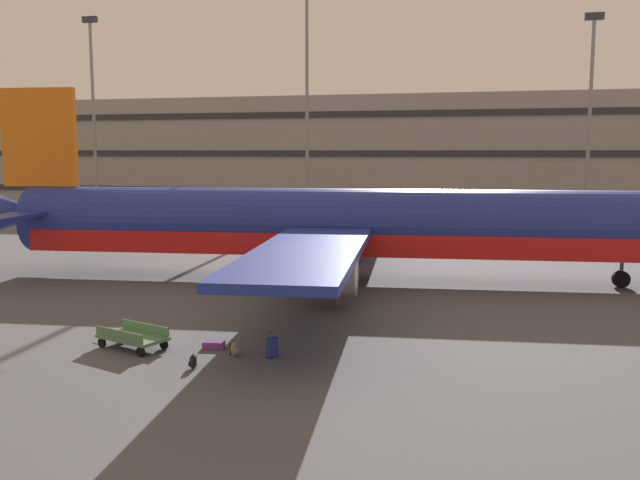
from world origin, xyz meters
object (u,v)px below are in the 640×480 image
airliner (345,226)px  suitcase_silver (214,345)px  suitcase_black (272,347)px  backpack_purple (235,349)px  backpack_small (192,362)px  baggage_cart (132,337)px

airliner → suitcase_silver: (-1.84, -14.34, -2.94)m
suitcase_black → backpack_purple: suitcase_black is taller
backpack_small → airliner: bearing=84.5°
airliner → suitcase_black: size_ratio=49.30×
airliner → suitcase_black: (0.57, -14.84, -2.71)m
backpack_purple → baggage_cart: 4.00m
airliner → suitcase_black: 15.10m
suitcase_black → suitcase_silver: bearing=168.3°
backpack_purple → baggage_cart: (-3.99, -0.01, 0.18)m
suitcase_silver → backpack_purple: size_ratio=1.50×
airliner → backpack_small: bearing=-95.5°
suitcase_silver → backpack_small: bearing=-84.2°
airliner → backpack_purple: 15.35m
backpack_small → backpack_purple: backpack_purple is taller
backpack_small → suitcase_silver: bearing=95.8°
airliner → backpack_small: 17.06m
backpack_purple → baggage_cart: baggage_cart is taller
suitcase_silver → baggage_cart: 2.99m
airliner → backpack_purple: bearing=-92.8°
backpack_small → baggage_cart: size_ratio=0.16×
backpack_small → baggage_cart: baggage_cart is taller
airliner → backpack_purple: airliner is taller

